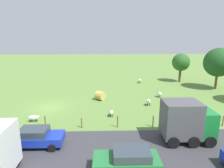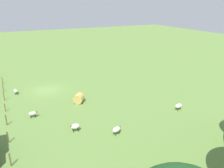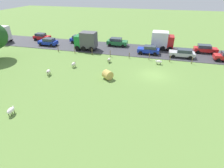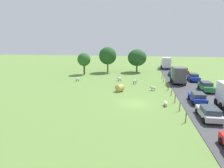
# 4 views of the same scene
# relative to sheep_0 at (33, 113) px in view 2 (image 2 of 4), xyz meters

# --- Properties ---
(ground_plane) EXTENTS (160.00, 160.00, 0.00)m
(ground_plane) POSITION_rel_sheep_0_xyz_m (-3.14, -7.89, -0.50)
(ground_plane) COLOR olive
(sheep_0) EXTENTS (1.05, 0.52, 0.73)m
(sheep_0) POSITION_rel_sheep_0_xyz_m (0.00, 0.00, 0.00)
(sheep_0) COLOR beige
(sheep_0) RESTS_ON ground_plane
(sheep_1) EXTENTS (1.05, 0.65, 0.84)m
(sheep_1) POSITION_rel_sheep_0_xyz_m (-3.49, 5.02, 0.06)
(sheep_1) COLOR silver
(sheep_1) RESTS_ON ground_plane
(sheep_2) EXTENTS (1.12, 0.64, 0.80)m
(sheep_2) POSITION_rel_sheep_0_xyz_m (-16.43, 6.06, 0.03)
(sheep_2) COLOR white
(sheep_2) RESTS_ON ground_plane
(sheep_3) EXTENTS (1.14, 0.81, 0.82)m
(sheep_3) POSITION_rel_sheep_0_xyz_m (-7.05, 7.44, 0.05)
(sheep_3) COLOR silver
(sheep_3) RESTS_ON ground_plane
(sheep_4) EXTENTS (0.51, 1.20, 0.71)m
(sheep_4) POSITION_rel_sheep_0_xyz_m (1.23, -8.38, -0.02)
(sheep_4) COLOR white
(sheep_4) RESTS_ON ground_plane
(hay_bale_0) EXTENTS (1.71, 1.70, 1.25)m
(hay_bale_0) POSITION_rel_sheep_0_xyz_m (-6.05, -1.46, 0.13)
(hay_bale_0) COLOR tan
(hay_bale_0) RESTS_ON ground_plane
(fence_post_0) EXTENTS (0.12, 0.12, 1.22)m
(fence_post_0) POSITION_rel_sheep_0_xyz_m (2.82, -13.81, 0.11)
(fence_post_0) COLOR brown
(fence_post_0) RESTS_ON ground_plane
(fence_post_1) EXTENTS (0.12, 0.12, 1.19)m
(fence_post_1) POSITION_rel_sheep_0_xyz_m (2.82, -10.22, 0.10)
(fence_post_1) COLOR brown
(fence_post_1) RESTS_ON ground_plane
(fence_post_2) EXTENTS (0.12, 0.12, 1.28)m
(fence_post_2) POSITION_rel_sheep_0_xyz_m (2.82, -6.63, 0.14)
(fence_post_2) COLOR brown
(fence_post_2) RESTS_ON ground_plane
(fence_post_3) EXTENTS (0.12, 0.12, 1.04)m
(fence_post_3) POSITION_rel_sheep_0_xyz_m (2.82, -3.05, 0.02)
(fence_post_3) COLOR brown
(fence_post_3) RESTS_ON ground_plane
(fence_post_4) EXTENTS (0.12, 0.12, 1.24)m
(fence_post_4) POSITION_rel_sheep_0_xyz_m (2.82, 0.54, 0.12)
(fence_post_4) COLOR brown
(fence_post_4) RESTS_ON ground_plane
(fence_post_5) EXTENTS (0.12, 0.12, 1.20)m
(fence_post_5) POSITION_rel_sheep_0_xyz_m (2.82, 4.12, 0.10)
(fence_post_5) COLOR brown
(fence_post_5) RESTS_ON ground_plane
(fence_post_6) EXTENTS (0.12, 0.12, 1.27)m
(fence_post_6) POSITION_rel_sheep_0_xyz_m (2.82, 7.71, 0.14)
(fence_post_6) COLOR brown
(fence_post_6) RESTS_ON ground_plane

